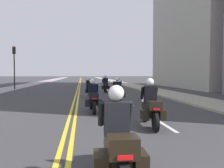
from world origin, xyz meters
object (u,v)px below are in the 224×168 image
at_px(motorcycle_3, 118,92).
at_px(motorcycle_5, 105,86).
at_px(motorcycle_0, 117,145).
at_px(traffic_light_near, 14,60).
at_px(motorcycle_1, 151,107).
at_px(motorcycle_2, 93,98).
at_px(motorcycle_4, 90,89).

height_order(motorcycle_3, motorcycle_5, motorcycle_5).
xyz_separation_m(motorcycle_0, motorcycle_3, (1.75, 10.93, -0.02)).
height_order(motorcycle_5, traffic_light_near, traffic_light_near).
bearing_deg(motorcycle_1, motorcycle_5, 93.51).
bearing_deg(motorcycle_3, motorcycle_1, -91.23).
relative_size(motorcycle_0, motorcycle_3, 1.02).
bearing_deg(motorcycle_5, motorcycle_0, -93.97).
bearing_deg(motorcycle_5, motorcycle_2, -97.52).
distance_m(motorcycle_0, motorcycle_3, 11.06).
bearing_deg(traffic_light_near, motorcycle_2, -63.27).
bearing_deg(motorcycle_2, motorcycle_1, -64.45).
distance_m(motorcycle_4, traffic_light_near, 11.75).
relative_size(motorcycle_1, motorcycle_4, 1.01).
relative_size(motorcycle_1, motorcycle_3, 0.95).
xyz_separation_m(motorcycle_0, motorcycle_5, (1.71, 18.51, 0.01)).
xyz_separation_m(motorcycle_5, traffic_light_near, (-9.62, 4.26, 2.65)).
distance_m(motorcycle_2, traffic_light_near, 17.67).
height_order(motorcycle_0, motorcycle_2, motorcycle_0).
relative_size(motorcycle_4, motorcycle_5, 0.95).
relative_size(motorcycle_2, motorcycle_3, 0.97).
bearing_deg(motorcycle_0, motorcycle_3, 82.34).
xyz_separation_m(motorcycle_3, motorcycle_5, (-0.03, 7.58, 0.02)).
bearing_deg(motorcycle_1, traffic_light_near, 120.39).
height_order(motorcycle_1, motorcycle_4, motorcycle_1).
distance_m(motorcycle_2, motorcycle_5, 11.48).
xyz_separation_m(motorcycle_0, motorcycle_4, (0.08, 14.57, -0.02)).
bearing_deg(motorcycle_5, motorcycle_4, -111.18).
xyz_separation_m(motorcycle_4, motorcycle_5, (1.63, 3.94, 0.03)).
height_order(motorcycle_1, traffic_light_near, traffic_light_near).
bearing_deg(motorcycle_2, traffic_light_near, 114.25).
height_order(motorcycle_4, motorcycle_5, motorcycle_5).
bearing_deg(motorcycle_3, traffic_light_near, 128.06).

